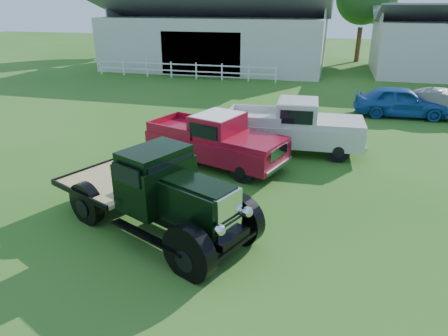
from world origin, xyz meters
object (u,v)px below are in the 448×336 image
(vintage_flatbed, at_px, (154,190))
(white_pickup, at_px, (294,126))
(misc_car_blue, at_px, (401,102))
(misc_car_grey, at_px, (443,105))
(red_pickup, at_px, (216,139))

(vintage_flatbed, relative_size, white_pickup, 1.04)
(vintage_flatbed, relative_size, misc_car_blue, 1.25)
(misc_car_blue, xyz_separation_m, misc_car_grey, (1.98, 0.14, -0.07))
(vintage_flatbed, xyz_separation_m, red_pickup, (0.24, 4.63, -0.17))
(vintage_flatbed, height_order, white_pickup, vintage_flatbed)
(misc_car_blue, bearing_deg, misc_car_grey, -88.16)
(vintage_flatbed, height_order, red_pickup, vintage_flatbed)
(red_pickup, bearing_deg, misc_car_grey, 62.36)
(red_pickup, height_order, white_pickup, white_pickup)
(misc_car_grey, bearing_deg, white_pickup, 154.69)
(white_pickup, relative_size, misc_car_blue, 1.20)
(white_pickup, bearing_deg, misc_car_grey, 41.92)
(white_pickup, height_order, misc_car_blue, white_pickup)
(white_pickup, xyz_separation_m, misc_car_grey, (6.66, 6.60, -0.29))
(vintage_flatbed, height_order, misc_car_grey, vintage_flatbed)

